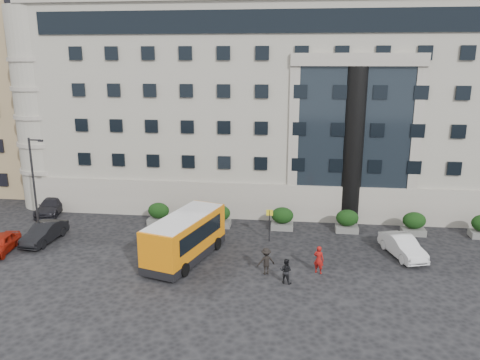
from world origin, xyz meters
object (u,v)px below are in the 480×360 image
(hedge_d, at_px, (347,221))
(red_truck, at_px, (114,175))
(bus_stop_sign, at_px, (269,220))
(hedge_a, at_px, (159,213))
(white_taxi, at_px, (403,246))
(parked_car_a, at_px, (1,244))
(parked_car_b, at_px, (44,233))
(parked_car_c, at_px, (52,206))
(pedestrian_c, at_px, (266,261))
(hedge_c, at_px, (282,218))
(pedestrian_a, at_px, (319,260))
(pedestrian_b, at_px, (286,271))
(minibus, at_px, (185,236))
(hedge_e, at_px, (414,223))
(street_lamp, at_px, (35,186))
(parked_car_d, at_px, (72,192))
(hedge_b, at_px, (220,216))

(hedge_d, xyz_separation_m, red_truck, (-23.66, 10.56, 0.43))
(bus_stop_sign, xyz_separation_m, red_truck, (-17.56, 13.36, -0.37))
(hedge_a, height_order, white_taxi, hedge_a)
(red_truck, height_order, parked_car_a, red_truck)
(parked_car_a, xyz_separation_m, parked_car_b, (2.08, 2.26, 0.07))
(parked_car_c, relative_size, pedestrian_c, 2.66)
(bus_stop_sign, bearing_deg, red_truck, 142.73)
(red_truck, xyz_separation_m, white_taxi, (27.07, -15.02, -0.62))
(hedge_c, distance_m, hedge_d, 5.20)
(pedestrian_a, distance_m, pedestrian_b, 2.66)
(white_taxi, relative_size, pedestrian_b, 2.81)
(minibus, bearing_deg, pedestrian_c, 0.13)
(pedestrian_b, bearing_deg, parked_car_a, 13.76)
(hedge_e, relative_size, street_lamp, 0.23)
(hedge_d, xyz_separation_m, hedge_e, (5.20, 0.00, 0.00))
(minibus, bearing_deg, parked_car_b, -172.62)
(pedestrian_a, height_order, pedestrian_b, pedestrian_a)
(red_truck, xyz_separation_m, pedestrian_a, (21.06, -18.45, -0.42))
(pedestrian_c, bearing_deg, hedge_d, -145.33)
(bus_stop_sign, relative_size, white_taxi, 0.56)
(bus_stop_sign, bearing_deg, white_taxi, -9.92)
(white_taxi, xyz_separation_m, pedestrian_b, (-8.08, -5.08, 0.06))
(street_lamp, height_order, parked_car_d, street_lamp)
(parked_car_a, relative_size, pedestrian_c, 2.18)
(hedge_a, relative_size, hedge_d, 1.00)
(bus_stop_sign, xyz_separation_m, parked_car_d, (-20.01, 8.54, -0.97))
(bus_stop_sign, bearing_deg, parked_car_d, 156.89)
(parked_car_d, height_order, white_taxi, parked_car_d)
(hedge_b, xyz_separation_m, parked_car_c, (-15.64, 1.59, -0.24))
(hedge_a, relative_size, pedestrian_c, 1.03)
(hedge_d, bearing_deg, parked_car_b, -167.85)
(pedestrian_a, bearing_deg, hedge_e, -110.23)
(parked_car_c, bearing_deg, parked_car_b, -74.69)
(parked_car_b, bearing_deg, red_truck, 96.14)
(pedestrian_a, bearing_deg, minibus, 17.41)
(parked_car_c, bearing_deg, minibus, -39.08)
(street_lamp, bearing_deg, parked_car_d, 103.72)
(hedge_d, distance_m, parked_car_b, 23.63)
(hedge_c, relative_size, street_lamp, 0.23)
(pedestrian_b, bearing_deg, hedge_a, -20.95)
(hedge_a, relative_size, red_truck, 0.35)
(bus_stop_sign, distance_m, parked_car_b, 17.17)
(hedge_a, relative_size, parked_car_c, 0.39)
(pedestrian_a, height_order, pedestrian_c, pedestrian_a)
(street_lamp, relative_size, parked_car_b, 1.79)
(hedge_e, distance_m, parked_car_d, 31.84)
(white_taxi, bearing_deg, hedge_c, 134.97)
(hedge_a, height_order, street_lamp, street_lamp)
(hedge_b, bearing_deg, pedestrian_b, -59.05)
(hedge_d, relative_size, parked_car_d, 0.34)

